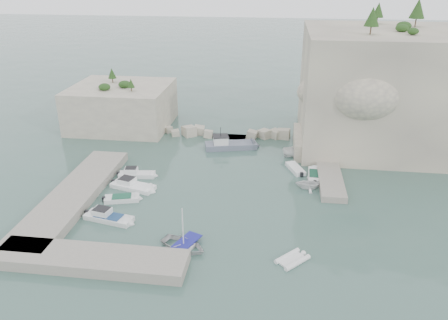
# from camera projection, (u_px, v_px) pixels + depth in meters

# --- Properties ---
(ground) EXTENTS (400.00, 400.00, 0.00)m
(ground) POSITION_uv_depth(u_px,v_px,m) (217.00, 204.00, 50.62)
(ground) COLOR #406057
(ground) RESTS_ON ground
(cliff_east) EXTENTS (26.00, 22.00, 17.00)m
(cliff_east) POSITION_uv_depth(u_px,v_px,m) (391.00, 89.00, 65.26)
(cliff_east) COLOR beige
(cliff_east) RESTS_ON ground
(cliff_terrace) EXTENTS (8.00, 10.00, 2.50)m
(cliff_terrace) POSITION_uv_depth(u_px,v_px,m) (321.00, 143.00, 64.87)
(cliff_terrace) COLOR beige
(cliff_terrace) RESTS_ON ground
(outcrop_west) EXTENTS (16.00, 14.00, 7.00)m
(outcrop_west) POSITION_uv_depth(u_px,v_px,m) (122.00, 106.00, 74.20)
(outcrop_west) COLOR beige
(outcrop_west) RESTS_ON ground
(quay_west) EXTENTS (5.00, 24.00, 1.10)m
(quay_west) POSITION_uv_depth(u_px,v_px,m) (74.00, 195.00, 51.51)
(quay_west) COLOR #9E9689
(quay_west) RESTS_ON ground
(quay_south) EXTENTS (18.00, 4.00, 1.10)m
(quay_south) POSITION_uv_depth(u_px,v_px,m) (91.00, 259.00, 40.27)
(quay_south) COLOR #9E9689
(quay_south) RESTS_ON ground
(ledge_east) EXTENTS (3.00, 16.00, 0.80)m
(ledge_east) POSITION_uv_depth(u_px,v_px,m) (329.00, 171.00, 57.92)
(ledge_east) COLOR #9E9689
(ledge_east) RESTS_ON ground
(breakwater) EXTENTS (28.00, 3.00, 1.40)m
(breakwater) POSITION_uv_depth(u_px,v_px,m) (231.00, 133.00, 70.38)
(breakwater) COLOR beige
(breakwater) RESTS_ON ground
(motorboat_c) EXTENTS (4.65, 2.69, 0.70)m
(motorboat_c) POSITION_uv_depth(u_px,v_px,m) (122.00, 201.00, 51.46)
(motorboat_c) COLOR silver
(motorboat_c) RESTS_ON ground
(motorboat_a) EXTENTS (5.32, 2.17, 1.40)m
(motorboat_a) POSITION_uv_depth(u_px,v_px,m) (137.00, 177.00, 57.32)
(motorboat_a) COLOR white
(motorboat_a) RESTS_ON ground
(motorboat_d) EXTENTS (6.23, 3.00, 1.40)m
(motorboat_d) POSITION_uv_depth(u_px,v_px,m) (109.00, 220.00, 47.50)
(motorboat_d) COLOR white
(motorboat_d) RESTS_ON ground
(motorboat_b) EXTENTS (6.44, 3.51, 1.40)m
(motorboat_b) POSITION_uv_depth(u_px,v_px,m) (133.00, 188.00, 54.28)
(motorboat_b) COLOR white
(motorboat_b) RESTS_ON ground
(rowboat) EXTENTS (5.74, 5.02, 0.99)m
(rowboat) POSITION_uv_depth(u_px,v_px,m) (184.00, 248.00, 42.78)
(rowboat) COLOR silver
(rowboat) RESTS_ON ground
(inflatable_dinghy) EXTENTS (3.58, 3.63, 0.44)m
(inflatable_dinghy) POSITION_uv_depth(u_px,v_px,m) (292.00, 261.00, 40.94)
(inflatable_dinghy) COLOR white
(inflatable_dinghy) RESTS_ON ground
(tender_east_a) EXTENTS (3.44, 3.02, 1.73)m
(tender_east_a) POSITION_uv_depth(u_px,v_px,m) (308.00, 188.00, 54.30)
(tender_east_a) COLOR white
(tender_east_a) RESTS_ON ground
(tender_east_b) EXTENTS (1.91, 4.96, 0.70)m
(tender_east_b) POSITION_uv_depth(u_px,v_px,m) (315.00, 177.00, 57.13)
(tender_east_b) COLOR silver
(tender_east_b) RESTS_ON ground
(tender_east_c) EXTENTS (2.91, 4.50, 0.70)m
(tender_east_c) POSITION_uv_depth(u_px,v_px,m) (295.00, 170.00, 59.01)
(tender_east_c) COLOR white
(tender_east_c) RESTS_ON ground
(tender_east_d) EXTENTS (4.87, 3.12, 1.76)m
(tender_east_d) POSITION_uv_depth(u_px,v_px,m) (297.00, 156.00, 63.42)
(tender_east_d) COLOR white
(tender_east_d) RESTS_ON ground
(work_boat) EXTENTS (8.82, 4.48, 2.20)m
(work_boat) POSITION_uv_depth(u_px,v_px,m) (231.00, 148.00, 66.25)
(work_boat) COLOR slate
(work_boat) RESTS_ON ground
(rowboat_mast) EXTENTS (0.10, 0.10, 4.20)m
(rowboat_mast) POSITION_uv_depth(u_px,v_px,m) (183.00, 226.00, 41.72)
(rowboat_mast) COLOR white
(rowboat_mast) RESTS_ON rowboat
(vegetation) EXTENTS (53.48, 13.88, 13.40)m
(vegetation) POSITION_uv_depth(u_px,v_px,m) (362.00, 22.00, 63.30)
(vegetation) COLOR #1E4219
(vegetation) RESTS_ON ground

